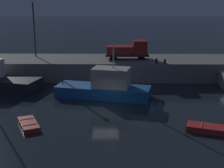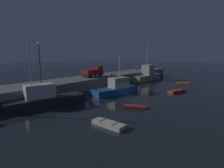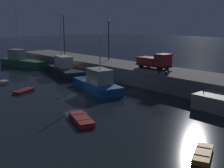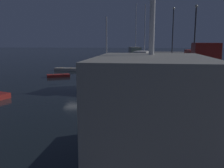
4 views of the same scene
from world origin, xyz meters
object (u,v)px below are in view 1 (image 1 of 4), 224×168
dinghy_red_small (29,124)px  bollard_central (156,61)px  utility_truck (129,50)px  bollard_west (165,61)px  fishing_trawler_red (106,87)px  lamp_post_east (34,23)px  dinghy_orange_near (214,129)px

dinghy_red_small → bollard_central: 18.88m
utility_truck → bollard_west: size_ratio=11.10×
fishing_trawler_red → dinghy_red_small: bearing=-126.7°
lamp_post_east → utility_truck: (12.66, -1.70, -3.29)m
bollard_west → lamp_post_east: bearing=164.7°
dinghy_orange_near → bollard_central: 15.71m
bollard_central → bollard_west: bearing=5.4°
bollard_west → bollard_central: bearing=-174.6°
bollard_west → dinghy_red_small: bearing=-132.5°
bollard_central → fishing_trawler_red: bearing=-134.5°
dinghy_orange_near → lamp_post_east: 28.17m
bollard_west → dinghy_orange_near: bearing=-83.9°
dinghy_orange_near → lamp_post_east: lamp_post_east is taller
lamp_post_east → fishing_trawler_red: bearing=-47.7°
bollard_west → fishing_trawler_red: bearing=-138.7°
dinghy_red_small → dinghy_orange_near: bearing=-3.9°
dinghy_orange_near → dinghy_red_small: size_ratio=1.29×
dinghy_red_small → bollard_west: size_ratio=6.64×
dinghy_orange_near → utility_truck: (-5.99, 18.34, 3.36)m
dinghy_red_small → bollard_central: bollard_central is taller
fishing_trawler_red → bollard_west: (7.09, 6.23, 1.53)m
lamp_post_east → bollard_west: lamp_post_east is taller
dinghy_red_small → lamp_post_east: bearing=101.5°
dinghy_orange_near → fishing_trawler_red: bearing=133.6°
dinghy_red_small → bollard_west: bollard_west is taller
bollard_west → bollard_central: size_ratio=0.85×
dinghy_red_small → lamp_post_east: size_ratio=0.44×
fishing_trawler_red → utility_truck: bearing=73.5°
bollard_west → bollard_central: bollard_central is taller
utility_truck → dinghy_red_small: bearing=-116.9°
dinghy_orange_near → utility_truck: utility_truck is taller
fishing_trawler_red → lamp_post_east: size_ratio=1.35×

